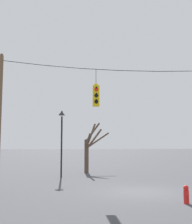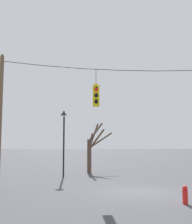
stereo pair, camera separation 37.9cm
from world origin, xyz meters
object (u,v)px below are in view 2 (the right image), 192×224
Objects in this scene: utility_pole_left at (0,122)px; fire_hydrant at (185,195)px; street_lamp at (64,127)px; bare_tree at (92,148)px; traffic_light_near_right_pole at (96,96)px.

utility_pole_left is 9.56× the size of fire_hydrant.
bare_tree is (2.26, 3.19, -1.53)m from street_lamp.
utility_pole_left is 9.61m from fire_hydrant.
fire_hydrant is (8.48, -3.20, -3.21)m from utility_pole_left.
traffic_light_near_right_pole reaches higher than street_lamp.
street_lamp reaches higher than fire_hydrant.
traffic_light_near_right_pole is 9.55m from bare_tree.
utility_pole_left reaches higher than street_lamp.
utility_pole_left reaches higher than fire_hydrant.
street_lamp is at bearing 63.04° from utility_pole_left.
utility_pole_left is at bearing 179.91° from traffic_light_near_right_pole.
bare_tree is at bearing 88.40° from traffic_light_near_right_pole.
bare_tree is (0.25, 9.09, -2.92)m from traffic_light_near_right_pole.
fire_hydrant is at bearing -20.67° from utility_pole_left.
fire_hydrant is (3.48, -3.19, -4.63)m from traffic_light_near_right_pole.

